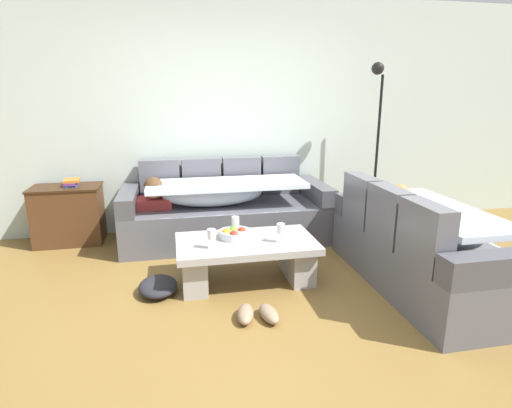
{
  "coord_description": "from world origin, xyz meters",
  "views": [
    {
      "loc": [
        -0.61,
        -2.83,
        1.61
      ],
      "look_at": [
        0.19,
        1.05,
        0.55
      ],
      "focal_mm": 29.04,
      "sensor_mm": 36.0,
      "label": 1
    }
  ],
  "objects": [
    {
      "name": "wine_glass_near_right",
      "position": [
        0.26,
        0.39,
        0.5
      ],
      "size": [
        0.07,
        0.07,
        0.17
      ],
      "color": "silver",
      "rests_on": "coffee_table"
    },
    {
      "name": "coffee_table",
      "position": [
        -0.01,
        0.5,
        0.24
      ],
      "size": [
        1.2,
        0.68,
        0.38
      ],
      "color": "#A2A09F",
      "rests_on": "ground_plane"
    },
    {
      "name": "open_magazine",
      "position": [
        0.32,
        0.55,
        0.39
      ],
      "size": [
        0.33,
        0.29,
        0.01
      ],
      "primitive_type": "cube",
      "rotation": [
        0.0,
        0.0,
        -0.35
      ],
      "color": "white",
      "rests_on": "coffee_table"
    },
    {
      "name": "fruit_bowl",
      "position": [
        -0.1,
        0.57,
        0.42
      ],
      "size": [
        0.28,
        0.28,
        0.1
      ],
      "color": "silver",
      "rests_on": "coffee_table"
    },
    {
      "name": "wine_glass_far_back",
      "position": [
        -0.08,
        0.67,
        0.5
      ],
      "size": [
        0.07,
        0.07,
        0.17
      ],
      "color": "silver",
      "rests_on": "coffee_table"
    },
    {
      "name": "book_stack_on_cabinet",
      "position": [
        -1.69,
        1.86,
        0.68
      ],
      "size": [
        0.17,
        0.2,
        0.07
      ],
      "color": "#2D569E",
      "rests_on": "side_cabinet"
    },
    {
      "name": "couch_along_wall",
      "position": [
        -0.07,
        1.62,
        0.33
      ],
      "size": [
        2.27,
        0.92,
        0.88
      ],
      "color": "#575860",
      "rests_on": "ground_plane"
    },
    {
      "name": "ground_plane",
      "position": [
        0.0,
        0.0,
        0.0
      ],
      "size": [
        14.0,
        14.0,
        0.0
      ],
      "primitive_type": "plane",
      "color": "brown"
    },
    {
      "name": "wine_glass_near_left",
      "position": [
        -0.33,
        0.36,
        0.5
      ],
      "size": [
        0.07,
        0.07,
        0.17
      ],
      "color": "silver",
      "rests_on": "coffee_table"
    },
    {
      "name": "pair_of_shoes",
      "position": [
        -0.05,
        -0.16,
        0.04
      ],
      "size": [
        0.33,
        0.32,
        0.09
      ],
      "color": "#8C7259",
      "rests_on": "ground_plane"
    },
    {
      "name": "side_cabinet",
      "position": [
        -1.75,
        1.85,
        0.32
      ],
      "size": [
        0.72,
        0.44,
        0.64
      ],
      "color": "#4D2F19",
      "rests_on": "ground_plane"
    },
    {
      "name": "floor_lamp",
      "position": [
        1.77,
        1.72,
        1.12
      ],
      "size": [
        0.33,
        0.31,
        1.95
      ],
      "color": "black",
      "rests_on": "ground_plane"
    },
    {
      "name": "back_wall",
      "position": [
        0.0,
        2.15,
        1.35
      ],
      "size": [
        9.0,
        0.1,
        2.7
      ],
      "primitive_type": "cube",
      "color": "#B6C6BC",
      "rests_on": "ground_plane"
    },
    {
      "name": "crumpled_garment",
      "position": [
        -0.78,
        0.41,
        0.06
      ],
      "size": [
        0.32,
        0.4,
        0.12
      ],
      "primitive_type": "ellipsoid",
      "rotation": [
        0.0,
        0.0,
        1.58
      ],
      "color": "#232328",
      "rests_on": "ground_plane"
    },
    {
      "name": "couch_near_window",
      "position": [
        1.46,
        0.14,
        0.34
      ],
      "size": [
        0.92,
        1.87,
        0.88
      ],
      "rotation": [
        0.0,
        0.0,
        1.57
      ],
      "color": "#575860",
      "rests_on": "ground_plane"
    }
  ]
}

